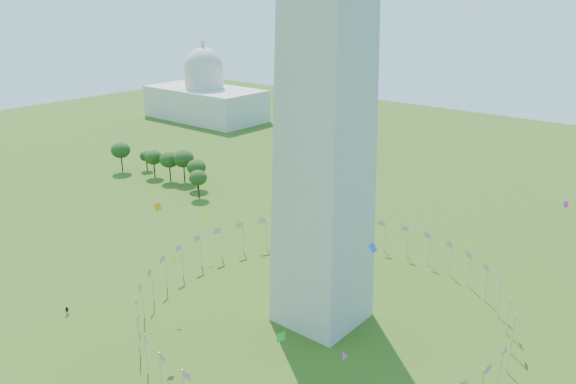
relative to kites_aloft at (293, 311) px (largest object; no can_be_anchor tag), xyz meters
The scene contains 4 objects.
flag_ring 29.03m from the kites_aloft, 114.67° to the left, with size 80.24×80.24×9.00m.
capitol_building 245.22m from the kites_aloft, 141.15° to the left, with size 70.00×35.00×46.00m, color beige, non-canonical shape.
kites_aloft is the anchor object (origin of this frame).
tree_line_west 133.41m from the kites_aloft, 150.90° to the left, with size 55.52×16.05×12.57m.
Camera 1 is at (64.54, -39.76, 68.92)m, focal length 35.00 mm.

